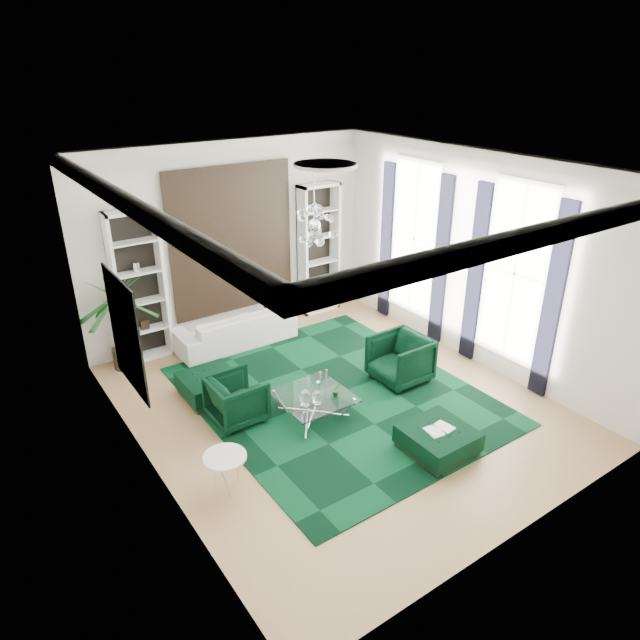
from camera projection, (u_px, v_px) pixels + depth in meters
floor at (335, 403)px, 9.32m from camera, size 6.00×7.00×0.02m
ceiling at (338, 165)px, 7.72m from camera, size 6.00×7.00×0.02m
wall_back at (231, 240)px, 11.14m from camera, size 6.00×0.02×3.80m
wall_front at (536, 401)px, 5.90m from camera, size 6.00×0.02×3.80m
wall_left at (138, 348)px, 6.96m from camera, size 0.02×7.00×3.80m
wall_right at (474, 259)px, 10.07m from camera, size 0.02×7.00×3.80m
crown_molding at (338, 173)px, 7.77m from camera, size 6.00×7.00×0.18m
ceiling_medallion at (325, 165)px, 7.96m from camera, size 0.90×0.90×0.05m
tapestry at (232, 240)px, 11.10m from camera, size 2.50×0.06×2.80m
shelving_left at (139, 287)px, 10.19m from camera, size 0.90×0.38×2.80m
shelving_right at (319, 249)px, 12.21m from camera, size 0.90×0.38×2.80m
painting at (126, 334)px, 7.45m from camera, size 0.04×1.30×1.60m
window_near at (515, 273)px, 9.39m from camera, size 0.03×1.10×2.90m
curtain_near_a at (552, 303)px, 8.89m from camera, size 0.07×0.30×3.25m
curtain_near_b at (475, 275)px, 10.06m from camera, size 0.07×0.30×3.25m
window_far at (414, 239)px, 11.18m from camera, size 0.03×1.10×2.90m
curtain_far_a at (441, 262)px, 10.69m from camera, size 0.07×0.30×3.25m
curtain_far_b at (386, 242)px, 11.85m from camera, size 0.07×0.30×3.25m
rug at (335, 395)px, 9.52m from camera, size 4.20×5.00×0.02m
sofa at (235, 328)px, 11.11m from camera, size 2.34×0.91×0.68m
armchair_left at (237, 399)px, 8.75m from camera, size 0.81×0.78×0.73m
armchair_right at (400, 359)px, 9.81m from camera, size 0.91×0.88×0.82m
coffee_table at (313, 405)px, 8.91m from camera, size 1.09×1.09×0.38m
ottoman_side at (210, 386)px, 9.42m from camera, size 0.88×0.88×0.39m
ottoman_front at (438, 440)px, 8.10m from camera, size 0.91×0.91×0.37m
book at (439, 429)px, 8.02m from camera, size 0.41×0.27×0.03m
side_table at (226, 474)px, 7.32m from camera, size 0.56×0.56×0.54m
palm at (117, 310)px, 9.94m from camera, size 1.42×1.42×2.27m
chandelier at (314, 225)px, 8.54m from camera, size 0.79×0.79×0.71m
table_plant at (336, 390)px, 8.75m from camera, size 0.13×0.11×0.24m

